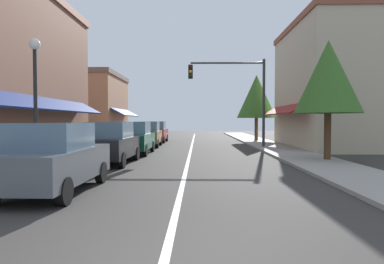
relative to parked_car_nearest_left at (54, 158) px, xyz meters
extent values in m
plane|color=#33302D|center=(3.21, 12.97, -0.88)|extent=(80.00, 80.00, 0.00)
cube|color=gray|center=(-2.29, 12.97, -0.82)|extent=(2.60, 56.00, 0.12)
cube|color=gray|center=(8.71, 12.97, -0.82)|extent=(2.60, 56.00, 0.12)
cube|color=silver|center=(3.21, 12.97, -0.88)|extent=(0.14, 52.00, 0.01)
cube|color=slate|center=(-3.65, 6.97, 0.52)|extent=(0.08, 10.64, 1.80)
cube|color=navy|center=(-3.04, 6.97, 1.72)|extent=(1.27, 11.76, 0.73)
cube|color=slate|center=(-3.65, 10.05, 4.81)|extent=(0.08, 1.10, 1.30)
cube|color=#BCAD8E|center=(12.90, 14.97, 3.12)|extent=(5.79, 10.00, 8.01)
cube|color=brown|center=(12.90, 14.97, 7.33)|extent=(5.99, 10.20, 0.40)
cube|color=slate|center=(10.07, 14.97, 0.52)|extent=(0.08, 7.60, 1.80)
cube|color=maroon|center=(9.46, 14.97, 1.72)|extent=(1.27, 8.40, 0.73)
cube|color=slate|center=(10.07, 12.77, 4.89)|extent=(0.08, 1.10, 1.30)
cube|color=slate|center=(10.07, 17.17, 4.89)|extent=(0.08, 1.10, 1.30)
cube|color=#9E6B4C|center=(-5.91, 22.97, 1.99)|extent=(4.64, 8.00, 5.73)
cube|color=brown|center=(-5.91, 22.97, 5.05)|extent=(4.84, 8.20, 0.40)
cube|color=slate|center=(-3.65, 22.97, 0.52)|extent=(0.08, 6.08, 1.80)
cube|color=navy|center=(-3.04, 22.97, 1.72)|extent=(1.27, 6.72, 0.73)
cube|color=slate|center=(-3.65, 21.21, 3.25)|extent=(0.08, 1.10, 1.30)
cube|color=slate|center=(-3.65, 24.73, 3.25)|extent=(0.08, 1.10, 1.30)
cube|color=#4C5156|center=(0.00, 0.03, -0.17)|extent=(1.77, 4.12, 0.80)
cube|color=slate|center=(0.00, -0.07, 0.56)|extent=(1.55, 2.02, 0.66)
cylinder|color=black|center=(-0.77, 1.39, -0.57)|extent=(0.21, 0.62, 0.62)
cylinder|color=black|center=(0.81, 1.37, -0.57)|extent=(0.21, 0.62, 0.62)
cylinder|color=black|center=(0.77, -1.34, -0.57)|extent=(0.21, 0.62, 0.62)
cube|color=black|center=(-0.02, 5.83, -0.17)|extent=(1.82, 4.14, 0.80)
cube|color=slate|center=(-0.02, 5.73, 0.56)|extent=(1.57, 2.04, 0.66)
cylinder|color=black|center=(-0.78, 7.20, -0.57)|extent=(0.22, 0.62, 0.62)
cylinder|color=black|center=(0.81, 7.16, -0.57)|extent=(0.22, 0.62, 0.62)
cylinder|color=black|center=(-0.84, 4.49, -0.57)|extent=(0.22, 0.62, 0.62)
cylinder|color=black|center=(0.74, 4.45, -0.57)|extent=(0.22, 0.62, 0.62)
cube|color=#0F4C33|center=(0.18, 10.12, -0.17)|extent=(1.73, 4.11, 0.80)
cube|color=slate|center=(0.17, 10.02, 0.56)|extent=(1.53, 2.01, 0.66)
cylinder|color=black|center=(-0.61, 11.48, -0.57)|extent=(0.20, 0.62, 0.62)
cylinder|color=black|center=(0.97, 11.47, -0.57)|extent=(0.20, 0.62, 0.62)
cylinder|color=black|center=(-0.62, 8.77, -0.57)|extent=(0.20, 0.62, 0.62)
cylinder|color=black|center=(0.96, 8.77, -0.57)|extent=(0.20, 0.62, 0.62)
cube|color=brown|center=(0.12, 15.43, -0.17)|extent=(1.81, 4.14, 0.80)
cube|color=slate|center=(0.12, 15.33, 0.56)|extent=(1.57, 2.03, 0.66)
cylinder|color=black|center=(-0.70, 16.77, -0.57)|extent=(0.21, 0.62, 0.62)
cylinder|color=black|center=(0.88, 16.80, -0.57)|extent=(0.21, 0.62, 0.62)
cylinder|color=black|center=(-0.64, 14.06, -0.57)|extent=(0.21, 0.62, 0.62)
cylinder|color=black|center=(0.94, 14.10, -0.57)|extent=(0.21, 0.62, 0.62)
cube|color=maroon|center=(0.10, 20.42, -0.17)|extent=(1.73, 4.10, 0.80)
cube|color=slate|center=(0.10, 20.32, 0.56)|extent=(1.52, 2.00, 0.66)
cylinder|color=black|center=(-0.69, 21.78, -0.57)|extent=(0.20, 0.62, 0.62)
cylinder|color=black|center=(0.89, 21.78, -0.57)|extent=(0.20, 0.62, 0.62)
cylinder|color=black|center=(-0.70, 19.07, -0.57)|extent=(0.20, 0.62, 0.62)
cylinder|color=black|center=(0.88, 19.07, -0.57)|extent=(0.20, 0.62, 0.62)
cylinder|color=#333333|center=(8.01, 14.22, 2.07)|extent=(0.18, 0.18, 5.89)
cylinder|color=#333333|center=(5.59, 14.22, 4.76)|extent=(4.84, 0.12, 0.12)
cube|color=black|center=(3.17, 14.04, 4.16)|extent=(0.30, 0.24, 0.90)
sphere|color=#420F0F|center=(3.17, 13.91, 4.44)|extent=(0.20, 0.20, 0.20)
sphere|color=yellow|center=(3.17, 13.91, 4.16)|extent=(0.20, 0.20, 0.20)
sphere|color=#0C3316|center=(3.17, 13.91, 3.88)|extent=(0.20, 0.20, 0.20)
cylinder|color=black|center=(-1.66, 2.55, 1.19)|extent=(0.12, 0.12, 4.14)
sphere|color=white|center=(-1.66, 2.55, 3.44)|extent=(0.36, 0.36, 0.36)
cylinder|color=#4C331E|center=(9.38, 6.64, 0.42)|extent=(0.30, 0.30, 2.60)
cone|color=#386626|center=(9.38, 6.64, 2.89)|extent=(2.92, 2.92, 3.21)
cylinder|color=#4C331E|center=(8.82, 21.85, 0.42)|extent=(0.30, 0.30, 2.60)
cone|color=#386626|center=(8.82, 21.85, 3.09)|extent=(3.44, 3.44, 3.78)
camera|label=1|loc=(3.65, -8.61, 0.95)|focal=32.15mm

